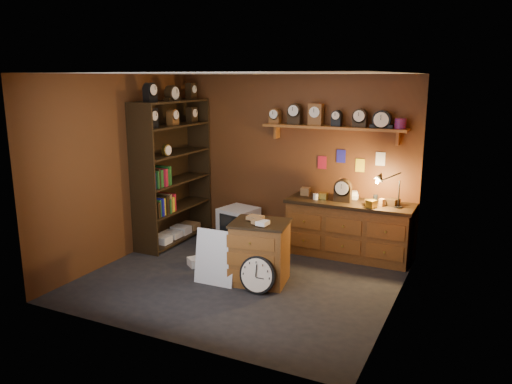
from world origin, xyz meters
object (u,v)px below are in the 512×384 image
object	(u,v)px
shelving_unit	(171,166)
big_round_clock	(257,275)
low_cabinet	(260,250)
workbench	(349,226)

from	to	relation	value
shelving_unit	big_round_clock	bearing A→B (deg)	-30.90
low_cabinet	workbench	bearing A→B (deg)	52.62
big_round_clock	shelving_unit	bearing A→B (deg)	149.10
workbench	shelving_unit	bearing A→B (deg)	-170.13
shelving_unit	low_cabinet	distance (m)	2.43
big_round_clock	low_cabinet	bearing A→B (deg)	110.03
low_cabinet	big_round_clock	bearing A→B (deg)	-79.59
shelving_unit	low_cabinet	xyz separation A→B (m)	(2.06, -0.99, -0.81)
shelving_unit	low_cabinet	bearing A→B (deg)	-25.64
big_round_clock	workbench	bearing A→B (deg)	69.63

